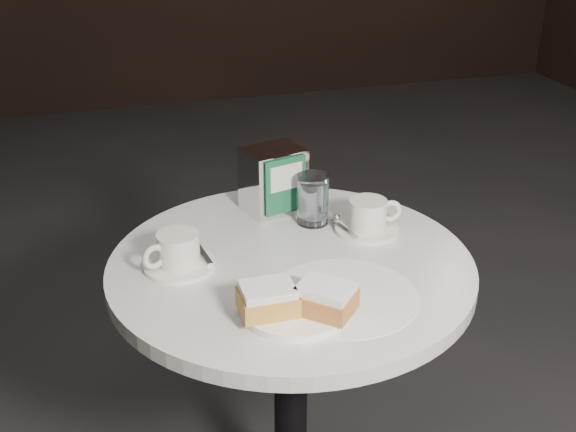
{
  "coord_description": "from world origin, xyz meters",
  "views": [
    {
      "loc": [
        -0.35,
        -1.15,
        1.43
      ],
      "look_at": [
        0.0,
        0.02,
        0.83
      ],
      "focal_mm": 45.0,
      "sensor_mm": 36.0,
      "label": 1
    }
  ],
  "objects_px": {
    "coffee_cup_left": "(178,253)",
    "napkin_dispenser": "(273,180)",
    "coffee_cup_right": "(368,218)",
    "cafe_table": "(291,345)",
    "water_glass_right": "(313,200)",
    "beignet_plate": "(296,302)",
    "water_glass_left": "(258,185)"
  },
  "relations": [
    {
      "from": "coffee_cup_left",
      "to": "napkin_dispenser",
      "type": "bearing_deg",
      "value": 16.54
    },
    {
      "from": "coffee_cup_right",
      "to": "cafe_table",
      "type": "bearing_deg",
      "value": -156.82
    },
    {
      "from": "cafe_table",
      "to": "water_glass_right",
      "type": "relative_size",
      "value": 6.95
    },
    {
      "from": "napkin_dispenser",
      "to": "water_glass_right",
      "type": "bearing_deg",
      "value": -68.11
    },
    {
      "from": "beignet_plate",
      "to": "water_glass_right",
      "type": "height_order",
      "value": "water_glass_right"
    },
    {
      "from": "cafe_table",
      "to": "water_glass_left",
      "type": "height_order",
      "value": "water_glass_left"
    },
    {
      "from": "water_glass_left",
      "to": "water_glass_right",
      "type": "height_order",
      "value": "water_glass_right"
    },
    {
      "from": "cafe_table",
      "to": "beignet_plate",
      "type": "xyz_separation_m",
      "value": [
        -0.05,
        -0.18,
        0.22
      ]
    },
    {
      "from": "water_glass_left",
      "to": "napkin_dispenser",
      "type": "xyz_separation_m",
      "value": [
        0.03,
        -0.03,
        0.02
      ]
    },
    {
      "from": "coffee_cup_left",
      "to": "coffee_cup_right",
      "type": "distance_m",
      "value": 0.4
    },
    {
      "from": "cafe_table",
      "to": "beignet_plate",
      "type": "height_order",
      "value": "beignet_plate"
    },
    {
      "from": "coffee_cup_right",
      "to": "water_glass_right",
      "type": "height_order",
      "value": "water_glass_right"
    },
    {
      "from": "coffee_cup_right",
      "to": "water_glass_right",
      "type": "distance_m",
      "value": 0.12
    },
    {
      "from": "coffee_cup_right",
      "to": "napkin_dispenser",
      "type": "xyz_separation_m",
      "value": [
        -0.16,
        0.15,
        0.04
      ]
    },
    {
      "from": "coffee_cup_left",
      "to": "water_glass_left",
      "type": "xyz_separation_m",
      "value": [
        0.21,
        0.22,
        0.02
      ]
    },
    {
      "from": "water_glass_right",
      "to": "napkin_dispenser",
      "type": "distance_m",
      "value": 0.11
    },
    {
      "from": "water_glass_right",
      "to": "napkin_dispenser",
      "type": "bearing_deg",
      "value": 126.89
    },
    {
      "from": "beignet_plate",
      "to": "water_glass_right",
      "type": "xyz_separation_m",
      "value": [
        0.14,
        0.32,
        0.03
      ]
    },
    {
      "from": "cafe_table",
      "to": "water_glass_right",
      "type": "xyz_separation_m",
      "value": [
        0.09,
        0.14,
        0.25
      ]
    },
    {
      "from": "coffee_cup_left",
      "to": "coffee_cup_right",
      "type": "height_order",
      "value": "coffee_cup_left"
    },
    {
      "from": "cafe_table",
      "to": "napkin_dispenser",
      "type": "height_order",
      "value": "napkin_dispenser"
    },
    {
      "from": "coffee_cup_right",
      "to": "beignet_plate",
      "type": "bearing_deg",
      "value": -130.85
    },
    {
      "from": "water_glass_right",
      "to": "coffee_cup_left",
      "type": "bearing_deg",
      "value": -160.1
    },
    {
      "from": "cafe_table",
      "to": "coffee_cup_right",
      "type": "height_order",
      "value": "coffee_cup_right"
    },
    {
      "from": "coffee_cup_left",
      "to": "water_glass_left",
      "type": "height_order",
      "value": "water_glass_left"
    },
    {
      "from": "beignet_plate",
      "to": "water_glass_right",
      "type": "distance_m",
      "value": 0.35
    },
    {
      "from": "cafe_table",
      "to": "napkin_dispenser",
      "type": "distance_m",
      "value": 0.35
    },
    {
      "from": "coffee_cup_right",
      "to": "water_glass_left",
      "type": "bearing_deg",
      "value": 137.64
    },
    {
      "from": "napkin_dispenser",
      "to": "beignet_plate",
      "type": "bearing_deg",
      "value": -115.36
    },
    {
      "from": "beignet_plate",
      "to": "napkin_dispenser",
      "type": "height_order",
      "value": "napkin_dispenser"
    },
    {
      "from": "coffee_cup_right",
      "to": "napkin_dispenser",
      "type": "height_order",
      "value": "napkin_dispenser"
    },
    {
      "from": "cafe_table",
      "to": "water_glass_left",
      "type": "xyz_separation_m",
      "value": [
        0.0,
        0.25,
        0.25
      ]
    }
  ]
}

